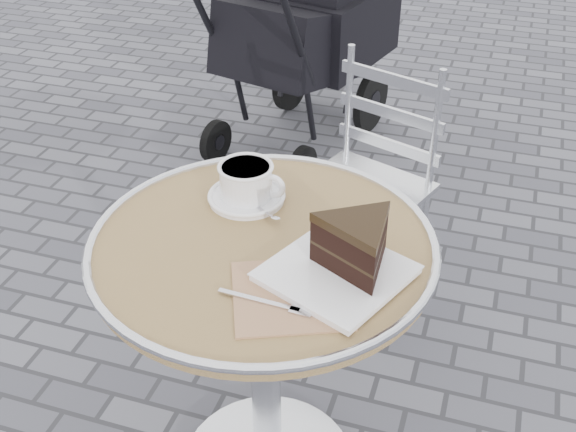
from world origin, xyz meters
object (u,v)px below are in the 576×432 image
(cappuccino_set, at_px, (247,185))
(cake_plate_set, at_px, (351,251))
(baby_stroller, at_px, (305,38))
(cafe_table, at_px, (264,303))
(bistro_chair, at_px, (376,158))

(cappuccino_set, relative_size, cake_plate_set, 0.48)
(cake_plate_set, xyz_separation_m, baby_stroller, (-0.64, 1.83, -0.30))
(cafe_table, relative_size, cake_plate_set, 1.96)
(cappuccino_set, bearing_deg, cake_plate_set, -32.23)
(bistro_chair, xyz_separation_m, baby_stroller, (-0.52, 0.95, -0.01))
(cafe_table, height_order, cappuccino_set, cappuccino_set)
(cafe_table, relative_size, bistro_chair, 0.92)
(cappuccino_set, xyz_separation_m, cake_plate_set, (0.28, -0.19, 0.02))
(cafe_table, distance_m, cappuccino_set, 0.26)
(cappuccino_set, distance_m, bistro_chair, 0.75)
(cappuccino_set, relative_size, bistro_chair, 0.22)
(bistro_chair, distance_m, baby_stroller, 1.09)
(cappuccino_set, bearing_deg, baby_stroller, 104.51)
(cake_plate_set, bearing_deg, baby_stroller, 132.28)
(cafe_table, height_order, bistro_chair, bistro_chair)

